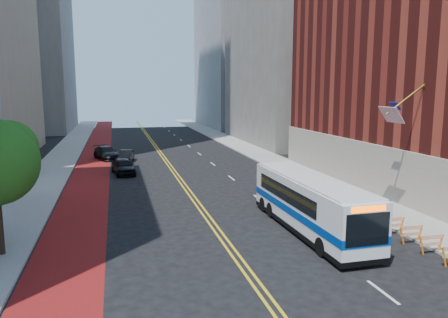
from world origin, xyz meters
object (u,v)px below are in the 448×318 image
car_b (126,156)px  car_c (106,153)px  transit_bus (309,203)px  car_a (123,166)px

car_b → car_c: 3.47m
car_b → transit_bus: bearing=-61.0°
car_a → car_c: bearing=90.8°
transit_bus → car_c: size_ratio=2.28×
transit_bus → car_c: 32.75m
car_b → car_c: size_ratio=0.78×
transit_bus → car_a: 22.80m
car_a → car_c: (-1.75, 10.10, -0.04)m
car_a → car_b: bearing=77.3°
car_a → car_c: car_a is taller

